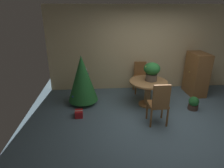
{
  "coord_description": "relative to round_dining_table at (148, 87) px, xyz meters",
  "views": [
    {
      "loc": [
        -1.47,
        -3.65,
        2.47
      ],
      "look_at": [
        -1.17,
        0.36,
        0.87
      ],
      "focal_mm": 30.42,
      "sensor_mm": 36.0,
      "label": 1
    }
  ],
  "objects": [
    {
      "name": "ground_plane",
      "position": [
        0.16,
        -0.92,
        -0.52
      ],
      "size": [
        6.6,
        6.6,
        0.0
      ],
      "primitive_type": "plane",
      "color": "slate"
    },
    {
      "name": "back_wall_panel",
      "position": [
        0.16,
        1.28,
        0.78
      ],
      "size": [
        6.0,
        0.1,
        2.6
      ],
      "primitive_type": "cube",
      "color": "beige",
      "rests_on": "ground_plane"
    },
    {
      "name": "holiday_tree",
      "position": [
        -1.74,
        0.23,
        0.22
      ],
      "size": [
        0.8,
        0.8,
        1.37
      ],
      "color": "brown",
      "rests_on": "ground_plane"
    },
    {
      "name": "wooden_chair_far",
      "position": [
        0.0,
        0.95,
        0.02
      ],
      "size": [
        0.42,
        0.4,
        0.94
      ],
      "color": "brown",
      "rests_on": "ground_plane"
    },
    {
      "name": "potted_plant",
      "position": [
        1.14,
        -0.34,
        -0.34
      ],
      "size": [
        0.26,
        0.26,
        0.36
      ],
      "color": "#4C382D",
      "rests_on": "ground_plane"
    },
    {
      "name": "flower_vase",
      "position": [
        0.07,
        0.03,
        0.46
      ],
      "size": [
        0.42,
        0.42,
        0.49
      ],
      "color": "#665B51",
      "rests_on": "round_dining_table"
    },
    {
      "name": "wooden_chair_near",
      "position": [
        0.0,
        -0.95,
        0.04
      ],
      "size": [
        0.41,
        0.4,
        1.01
      ],
      "color": "brown",
      "rests_on": "ground_plane"
    },
    {
      "name": "gift_box_red",
      "position": [
        -1.81,
        -0.49,
        -0.43
      ],
      "size": [
        0.19,
        0.22,
        0.17
      ],
      "color": "red",
      "rests_on": "ground_plane"
    },
    {
      "name": "round_dining_table",
      "position": [
        0.0,
        0.0,
        0.0
      ],
      "size": [
        1.0,
        1.0,
        0.7
      ],
      "color": "#B27F4C",
      "rests_on": "ground_plane"
    },
    {
      "name": "wooden_cabinet",
      "position": [
        1.64,
        0.65,
        0.12
      ],
      "size": [
        0.47,
        0.78,
        1.27
      ],
      "color": "brown",
      "rests_on": "ground_plane"
    }
  ]
}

